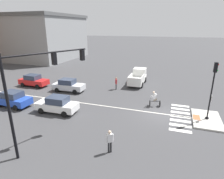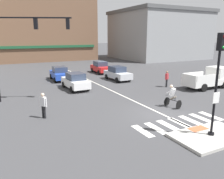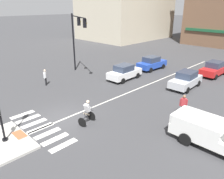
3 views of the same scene
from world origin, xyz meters
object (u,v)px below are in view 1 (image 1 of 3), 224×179
Objects in this scene: signal_pole at (213,86)px; pedestrian_waiting_far_side at (116,82)px; pickup_truck_white_cross_right at (138,77)px; pedestrian_at_curb_left at (110,140)px; car_white_westbound_far at (57,104)px; car_blue_westbound_distant at (12,99)px; traffic_light_mast at (37,82)px; car_red_eastbound_distant at (34,81)px; car_silver_eastbound_far at (68,85)px; cyclist at (155,99)px.

signal_pole is 12.25m from pedestrian_waiting_far_side.
pickup_truck_white_cross_right is 16.89m from pedestrian_at_curb_left.
car_white_westbound_far is 5.41m from car_blue_westbound_distant.
traffic_light_mast is 1.32× the size of pickup_truck_white_cross_right.
pickup_truck_white_cross_right is (12.46, -5.58, 0.17)m from car_white_westbound_far.
car_blue_westbound_distant is at bearing -156.77° from car_red_eastbound_distant.
pedestrian_waiting_far_side is (13.09, 3.70, 0.00)m from pedestrian_at_curb_left.
traffic_light_mast is at bearing 169.59° from pickup_truck_white_cross_right.
car_white_westbound_far is at bearing -87.73° from car_blue_westbound_distant.
pickup_truck_white_cross_right is (9.60, 8.29, -2.27)m from signal_pole.
pedestrian_at_curb_left is 13.60m from pedestrian_waiting_far_side.
pedestrian_at_curb_left is 1.00× the size of pedestrian_waiting_far_side.
car_silver_eastbound_far is 2.49× the size of pedestrian_waiting_far_side.
pedestrian_at_curb_left is (-10.36, -9.38, 0.17)m from car_silver_eastbound_far.
signal_pole is 3.09× the size of pedestrian_at_curb_left.
traffic_light_mast is at bearing -155.32° from car_white_westbound_far.
car_blue_westbound_distant is at bearing 57.71° from traffic_light_mast.
traffic_light_mast is 18.26m from pickup_truck_white_cross_right.
signal_pole is 22.52m from car_red_eastbound_distant.
car_red_eastbound_distant is 0.99× the size of car_blue_westbound_distant.
car_silver_eastbound_far and car_red_eastbound_distant have the same top height.
pickup_truck_white_cross_right reaches higher than cyclist.
cyclist is at bearing -126.69° from pedestrian_waiting_far_side.
pickup_truck_white_cross_right is (12.68, -10.98, 0.17)m from car_blue_westbound_distant.
cyclist is (-7.91, -3.35, -0.11)m from pickup_truck_white_cross_right.
pedestrian_at_curb_left is at bearing 136.66° from signal_pole.
signal_pole is at bearing -99.10° from car_red_eastbound_distant.
car_blue_westbound_distant is 15.10m from cyclist.
cyclist is (-1.44, -11.26, 0.06)m from car_silver_eastbound_far.
pedestrian_waiting_far_side is (5.86, 10.52, -2.26)m from signal_pole.
car_white_westbound_far is 2.47× the size of cyclist.
car_white_westbound_far is 9.34m from pedestrian_waiting_far_side.
pedestrian_waiting_far_side is (8.93, -8.75, 0.17)m from car_blue_westbound_distant.
car_blue_westbound_distant is 2.48× the size of cyclist.
signal_pole is 12.89m from pickup_truck_white_cross_right.
pedestrian_waiting_far_side is at bearing -78.70° from car_red_eastbound_distant.
car_red_eastbound_distant is at bearing 113.68° from pickup_truck_white_cross_right.
cyclist is at bearing -97.27° from car_silver_eastbound_far.
traffic_light_mast reaches higher than car_blue_westbound_distant.
car_silver_eastbound_far is 1.01× the size of car_red_eastbound_distant.
car_red_eastbound_distant and car_blue_westbound_distant have the same top height.
traffic_light_mast is at bearing 175.88° from pedestrian_waiting_far_side.
signal_pole reaches higher than car_silver_eastbound_far.
traffic_light_mast reaches higher than car_red_eastbound_distant.
car_silver_eastbound_far is at bearing 82.73° from cyclist.
pedestrian_at_curb_left reaches higher than car_blue_westbound_distant.
signal_pole is at bearing -80.94° from car_blue_westbound_distant.
traffic_light_mast reaches higher than car_white_westbound_far.
car_red_eastbound_distant is 15.09m from pickup_truck_white_cross_right.
car_silver_eastbound_far is 1.00× the size of car_white_westbound_far.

